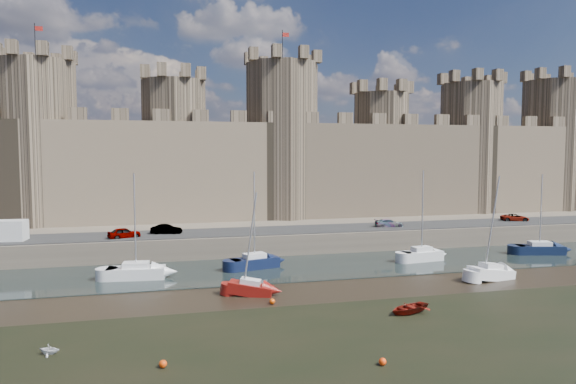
# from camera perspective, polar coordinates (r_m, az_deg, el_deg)

# --- Properties ---
(ground) EXTENTS (160.00, 160.00, 0.00)m
(ground) POSITION_cam_1_polar(r_m,az_deg,el_deg) (34.28, 15.17, -16.66)
(ground) COLOR black
(ground) RESTS_ON ground
(water_channel) EXTENTS (160.00, 12.00, 0.08)m
(water_channel) POSITION_cam_1_polar(r_m,az_deg,el_deg) (55.60, 3.03, -8.27)
(water_channel) COLOR black
(water_channel) RESTS_ON ground
(quay) EXTENTS (160.00, 60.00, 2.50)m
(quay) POSITION_cam_1_polar(r_m,az_deg,el_deg) (89.99, -3.58, -2.62)
(quay) COLOR #4C443A
(quay) RESTS_ON ground
(road) EXTENTS (160.00, 7.00, 0.10)m
(road) POSITION_cam_1_polar(r_m,az_deg,el_deg) (64.61, 0.48, -4.22)
(road) COLOR black
(road) RESTS_ON quay
(castle) EXTENTS (108.50, 11.00, 29.00)m
(castle) POSITION_cam_1_polar(r_m,az_deg,el_deg) (77.41, -2.52, 3.98)
(castle) COLOR #42382B
(castle) RESTS_ON quay
(car_0) EXTENTS (3.89, 2.52, 1.23)m
(car_0) POSITION_cam_1_polar(r_m,az_deg,el_deg) (61.34, -17.73, -4.36)
(car_0) COLOR gray
(car_0) RESTS_ON quay
(car_1) EXTENTS (3.80, 2.03, 1.19)m
(car_1) POSITION_cam_1_polar(r_m,az_deg,el_deg) (62.98, -13.37, -4.06)
(car_1) COLOR gray
(car_1) RESTS_ON quay
(car_2) EXTENTS (3.88, 1.99, 1.08)m
(car_2) POSITION_cam_1_polar(r_m,az_deg,el_deg) (68.36, 11.15, -3.41)
(car_2) COLOR gray
(car_2) RESTS_ON quay
(car_3) EXTENTS (4.16, 2.81, 1.06)m
(car_3) POSITION_cam_1_polar(r_m,az_deg,el_deg) (79.64, 23.91, -2.62)
(car_3) COLOR gray
(car_3) RESTS_ON quay
(van) EXTENTS (5.52, 2.66, 2.33)m
(van) POSITION_cam_1_polar(r_m,az_deg,el_deg) (64.45, -29.36, -3.81)
(van) COLOR silver
(van) RESTS_ON quay
(sailboat_0) EXTENTS (5.61, 2.59, 10.18)m
(sailboat_0) POSITION_cam_1_polar(r_m,az_deg,el_deg) (52.18, -16.53, -8.44)
(sailboat_0) COLOR silver
(sailboat_0) RESTS_ON ground
(sailboat_1) EXTENTS (5.42, 3.19, 10.18)m
(sailboat_1) POSITION_cam_1_polar(r_m,az_deg,el_deg) (54.52, -3.74, -7.71)
(sailboat_1) COLOR black
(sailboat_1) RESTS_ON ground
(sailboat_2) EXTENTS (4.89, 2.35, 10.18)m
(sailboat_2) POSITION_cam_1_polar(r_m,az_deg,el_deg) (60.00, 14.62, -6.71)
(sailboat_2) COLOR silver
(sailboat_2) RESTS_ON ground
(sailboat_3) EXTENTS (5.82, 3.40, 9.59)m
(sailboat_3) POSITION_cam_1_polar(r_m,az_deg,el_deg) (68.94, 26.16, -5.64)
(sailboat_3) COLOR black
(sailboat_3) RESTS_ON ground
(sailboat_4) EXTENTS (4.08, 2.66, 8.89)m
(sailboat_4) POSITION_cam_1_polar(r_m,az_deg,el_deg) (44.91, -4.18, -10.52)
(sailboat_4) COLOR maroon
(sailboat_4) RESTS_ON ground
(sailboat_5) EXTENTS (4.89, 2.61, 10.02)m
(sailboat_5) POSITION_cam_1_polar(r_m,az_deg,el_deg) (53.74, 21.61, -8.28)
(sailboat_5) COLOR white
(sailboat_5) RESTS_ON ground
(dinghy_3) EXTENTS (1.42, 1.29, 0.65)m
(dinghy_3) POSITION_cam_1_polar(r_m,az_deg,el_deg) (35.58, -25.00, -15.57)
(dinghy_3) COLOR silver
(dinghy_3) RESTS_ON ground
(dinghy_4) EXTENTS (3.88, 3.26, 0.69)m
(dinghy_4) POSITION_cam_1_polar(r_m,az_deg,el_deg) (41.13, 13.22, -12.52)
(dinghy_4) COLOR maroon
(dinghy_4) RESTS_ON ground
(buoy_0) EXTENTS (0.46, 0.46, 0.46)m
(buoy_0) POSITION_cam_1_polar(r_m,az_deg,el_deg) (31.58, -13.72, -18.06)
(buoy_0) COLOR #DD3C09
(buoy_0) RESTS_ON ground
(buoy_1) EXTENTS (0.46, 0.46, 0.46)m
(buoy_1) POSITION_cam_1_polar(r_m,az_deg,el_deg) (42.37, -1.77, -12.06)
(buoy_1) COLOR #E74A0A
(buoy_1) RESTS_ON ground
(buoy_4) EXTENTS (0.45, 0.45, 0.45)m
(buoy_4) POSITION_cam_1_polar(r_m,az_deg,el_deg) (31.53, 10.46, -18.05)
(buoy_4) COLOR #F33B0A
(buoy_4) RESTS_ON ground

